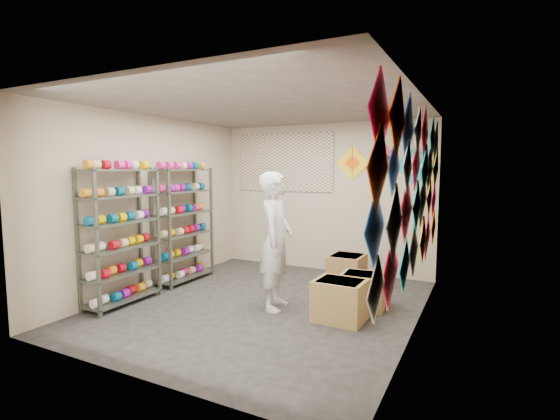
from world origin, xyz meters
The scene contains 12 objects.
ground centered at (0.00, 0.00, 0.00)m, with size 4.50×4.50×0.00m, color black.
room_walls centered at (0.00, 0.00, 1.64)m, with size 4.50×4.50×4.50m.
shelf_rack_front centered at (-1.78, -0.85, 0.95)m, with size 0.40×1.10×1.90m, color #4C5147.
shelf_rack_back centered at (-1.78, 0.45, 0.95)m, with size 0.40×1.10×1.90m, color #4C5147.
string_spools centered at (-1.78, -0.20, 1.05)m, with size 0.12×2.36×0.12m.
kite_wall_display centered at (1.98, 0.00, 1.66)m, with size 0.06×4.32×2.07m.
back_wall_kites centered at (1.10, 2.24, 1.98)m, with size 1.69×0.02×0.71m.
poster centered at (-0.80, 2.23, 2.00)m, with size 2.00×0.01×1.10m, color #67479A.
shopkeeper centered at (0.21, -0.03, 0.92)m, with size 0.58×0.75×1.84m, color beige.
carton_a centered at (1.13, -0.08, 0.25)m, with size 0.61×0.51×0.51m, color olive.
carton_b centered at (1.25, 0.52, 0.23)m, with size 0.57×0.47×0.47m, color olive.
carton_c centered at (0.74, 1.41, 0.25)m, with size 0.52×0.58×0.50m, color olive.
Camera 1 is at (2.68, -4.77, 1.88)m, focal length 26.00 mm.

